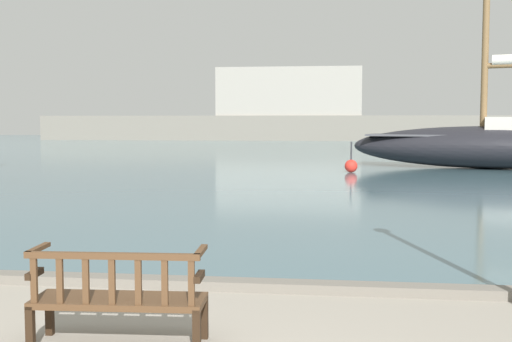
# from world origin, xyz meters

# --- Properties ---
(harbor_water) EXTENTS (100.00, 80.00, 0.08)m
(harbor_water) POSITION_xyz_m (0.00, 44.00, 0.04)
(harbor_water) COLOR #476670
(harbor_water) RESTS_ON ground
(quay_edge_kerb) EXTENTS (40.00, 0.30, 0.12)m
(quay_edge_kerb) POSITION_xyz_m (0.00, 3.85, 0.06)
(quay_edge_kerb) COLOR slate
(quay_edge_kerb) RESTS_ON ground
(park_bench) EXTENTS (1.63, 0.60, 0.92)m
(park_bench) POSITION_xyz_m (-0.51, 1.72, 0.47)
(park_bench) COLOR black
(park_bench) RESTS_ON ground
(sailboat_nearest_starboard) EXTENTS (11.99, 5.60, 15.37)m
(sailboat_nearest_starboard) POSITION_xyz_m (8.03, 24.24, 1.23)
(sailboat_nearest_starboard) COLOR black
(sailboat_nearest_starboard) RESTS_ON harbor_water
(channel_buoy) EXTENTS (0.50, 0.50, 1.20)m
(channel_buoy) POSITION_xyz_m (2.08, 21.45, 0.34)
(channel_buoy) COLOR red
(channel_buoy) RESTS_ON harbor_water
(far_breakwater) EXTENTS (59.65, 2.40, 7.60)m
(far_breakwater) POSITION_xyz_m (-0.96, 62.27, 2.39)
(far_breakwater) COLOR slate
(far_breakwater) RESTS_ON ground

